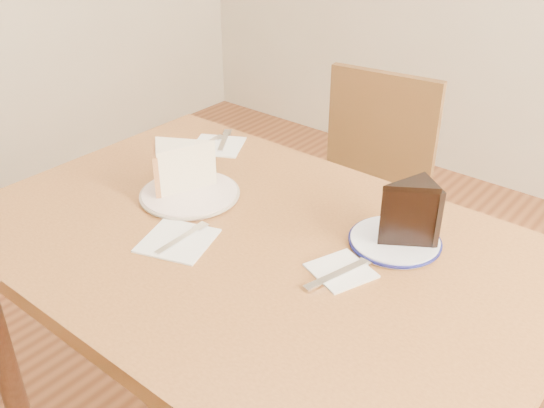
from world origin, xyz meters
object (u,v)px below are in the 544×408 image
(plate_cream, at_px, (190,194))
(chocolate_cake, at_px, (404,215))
(plate_navy, at_px, (395,241))
(carrot_cake, at_px, (187,167))
(chair_far, at_px, (360,200))
(table, at_px, (252,278))

(plate_cream, height_order, chocolate_cake, chocolate_cake)
(plate_navy, relative_size, carrot_cake, 1.36)
(plate_cream, xyz_separation_m, plate_navy, (0.46, 0.13, 0.00))
(plate_cream, height_order, carrot_cake, carrot_cake)
(chair_far, height_order, chocolate_cake, chocolate_cake)
(chair_far, distance_m, plate_navy, 0.71)
(table, height_order, plate_navy, plate_navy)
(table, relative_size, chocolate_cake, 9.97)
(carrot_cake, bearing_deg, chair_far, 121.85)
(plate_navy, xyz_separation_m, carrot_cake, (-0.49, -0.11, 0.05))
(plate_cream, distance_m, chocolate_cake, 0.50)
(table, xyz_separation_m, chair_far, (-0.15, 0.70, -0.17))
(chair_far, bearing_deg, plate_cream, 75.18)
(chair_far, relative_size, chocolate_cake, 7.14)
(chair_far, bearing_deg, table, 94.04)
(table, xyz_separation_m, plate_navy, (0.24, 0.17, 0.10))
(carrot_cake, distance_m, chocolate_cake, 0.51)
(table, distance_m, plate_cream, 0.25)
(plate_cream, relative_size, plate_navy, 1.23)
(plate_navy, height_order, carrot_cake, carrot_cake)
(table, distance_m, plate_navy, 0.31)
(chair_far, distance_m, carrot_cake, 0.72)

